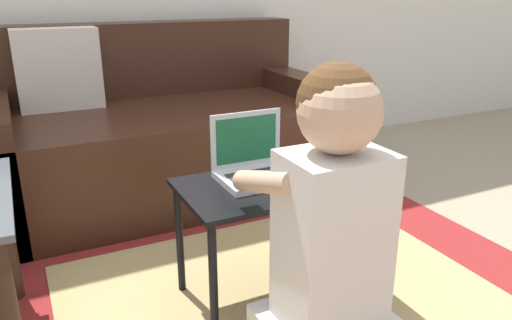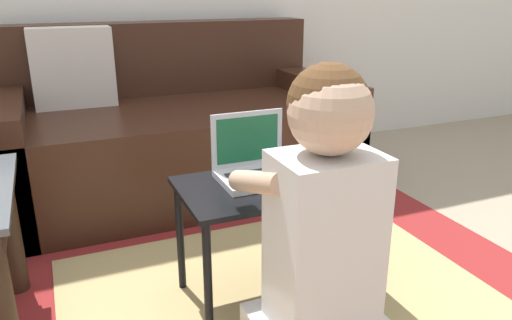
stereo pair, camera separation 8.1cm
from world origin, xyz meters
TOP-DOWN VIEW (x-y plane):
  - ground_plane at (0.00, 0.00)m, footprint 16.00×16.00m
  - couch at (0.03, 1.09)m, footprint 1.61×0.87m
  - laptop_desk at (0.10, 0.04)m, footprint 0.60×0.34m
  - laptop at (0.05, 0.09)m, footprint 0.24×0.18m
  - computer_mouse at (0.22, 0.05)m, footprint 0.06×0.11m
  - person_seated at (0.05, -0.32)m, footprint 0.32×0.42m

SIDE VIEW (x-z plane):
  - ground_plane at x=0.00m, z-range 0.00..0.00m
  - couch at x=0.03m, z-range -0.11..0.67m
  - laptop_desk at x=0.10m, z-range 0.15..0.55m
  - person_seated at x=0.05m, z-range -0.02..0.78m
  - computer_mouse at x=0.22m, z-range 0.40..0.44m
  - laptop at x=0.05m, z-range 0.33..0.53m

